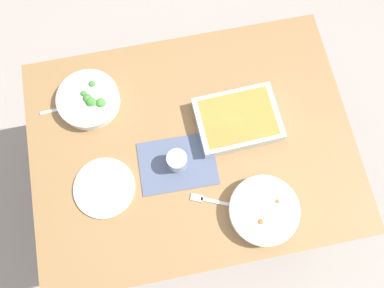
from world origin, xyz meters
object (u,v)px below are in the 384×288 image
at_px(broccoli_bowl, 89,100).
at_px(spoon_by_broccoli, 70,107).
at_px(baking_dish, 237,120).
at_px(stew_bowl, 264,211).
at_px(spoon_by_stew, 259,199).
at_px(fork_on_table, 211,201).
at_px(drink_cup, 177,161).
at_px(side_plate, 104,188).

distance_m(broccoli_bowl, spoon_by_broccoli, 0.08).
bearing_deg(baking_dish, broccoli_bowl, 160.42).
xyz_separation_m(stew_bowl, broccoli_bowl, (-0.54, 0.53, -0.00)).
relative_size(baking_dish, spoon_by_broccoli, 1.75).
relative_size(stew_bowl, spoon_by_stew, 1.39).
xyz_separation_m(broccoli_bowl, fork_on_table, (0.37, -0.46, -0.03)).
bearing_deg(broccoli_bowl, spoon_by_broccoli, -177.77).
xyz_separation_m(drink_cup, spoon_by_broccoli, (-0.36, 0.30, -0.03)).
height_order(side_plate, spoon_by_stew, side_plate).
height_order(drink_cup, spoon_by_broccoli, drink_cup).
bearing_deg(spoon_by_broccoli, broccoli_bowl, 2.23).
relative_size(broccoli_bowl, drink_cup, 2.78).
xyz_separation_m(side_plate, fork_on_table, (0.37, -0.12, -0.00)).
bearing_deg(stew_bowl, broccoli_bowl, 135.69).
distance_m(spoon_by_broccoli, fork_on_table, 0.64).
xyz_separation_m(broccoli_bowl, baking_dish, (0.53, -0.19, 0.00)).
height_order(baking_dish, spoon_by_broccoli, baking_dish).
relative_size(baking_dish, drink_cup, 3.62).
bearing_deg(stew_bowl, baking_dish, 92.11).
distance_m(baking_dish, drink_cup, 0.27).
bearing_deg(side_plate, baking_dish, 16.02).
relative_size(drink_cup, fork_on_table, 0.50).
bearing_deg(drink_cup, fork_on_table, -59.58).
bearing_deg(stew_bowl, fork_on_table, 156.87).
xyz_separation_m(broccoli_bowl, spoon_by_stew, (0.54, -0.49, -0.03)).
height_order(stew_bowl, broccoli_bowl, broccoli_bowl).
bearing_deg(spoon_by_broccoli, drink_cup, -39.42).
bearing_deg(drink_cup, broccoli_bowl, 133.17).
distance_m(baking_dish, spoon_by_stew, 0.30).
height_order(stew_bowl, fork_on_table, stew_bowl).
relative_size(side_plate, spoon_by_broccoli, 1.25).
distance_m(baking_dish, side_plate, 0.54).
relative_size(stew_bowl, fork_on_table, 1.44).
bearing_deg(drink_cup, side_plate, -172.24).
height_order(baking_dish, fork_on_table, baking_dish).
distance_m(drink_cup, spoon_by_broccoli, 0.47).
xyz_separation_m(baking_dish, side_plate, (-0.52, -0.15, -0.03)).
height_order(broccoli_bowl, baking_dish, broccoli_bowl).
bearing_deg(spoon_by_stew, broccoli_bowl, 138.10).
distance_m(drink_cup, spoon_by_stew, 0.32).
height_order(broccoli_bowl, fork_on_table, broccoli_bowl).
distance_m(side_plate, spoon_by_broccoli, 0.35).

